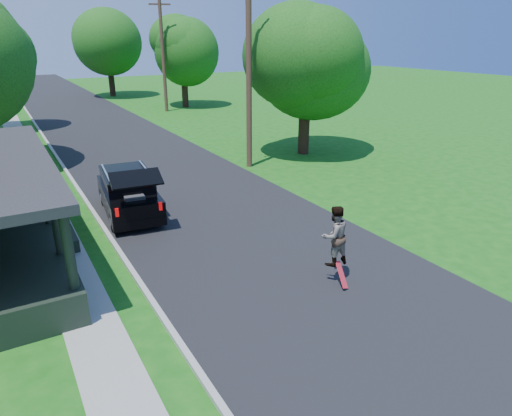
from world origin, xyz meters
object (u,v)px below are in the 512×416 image
black_suv (129,193)px  skateboarder (334,236)px  tree_right_near (306,54)px  utility_pole_near (249,76)px

black_suv → skateboarder: (3.53, -7.87, 0.52)m
black_suv → skateboarder: 8.64m
black_suv → tree_right_near: bearing=27.9°
skateboarder → tree_right_near: bearing=-121.5°
skateboarder → utility_pole_near: utility_pole_near is taller
tree_right_near → black_suv: bearing=-157.9°
tree_right_near → utility_pole_near: utility_pole_near is taller
black_suv → utility_pole_near: utility_pole_near is taller
skateboarder → tree_right_near: 15.27m
black_suv → utility_pole_near: (7.29, 3.67, 3.74)m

